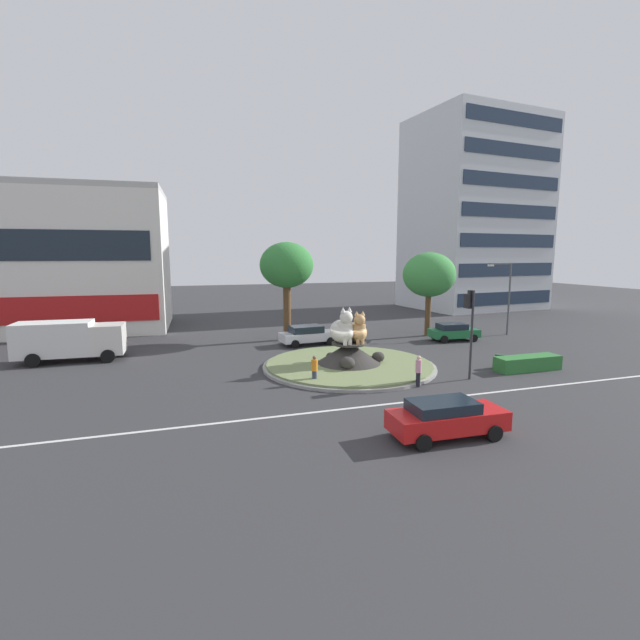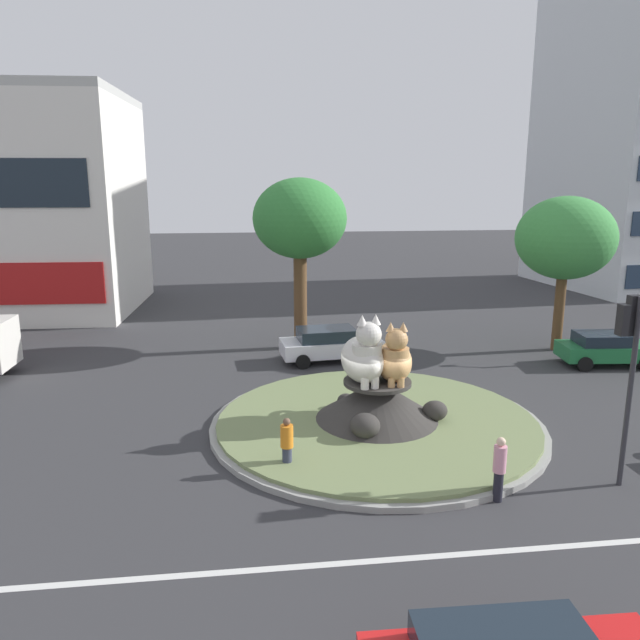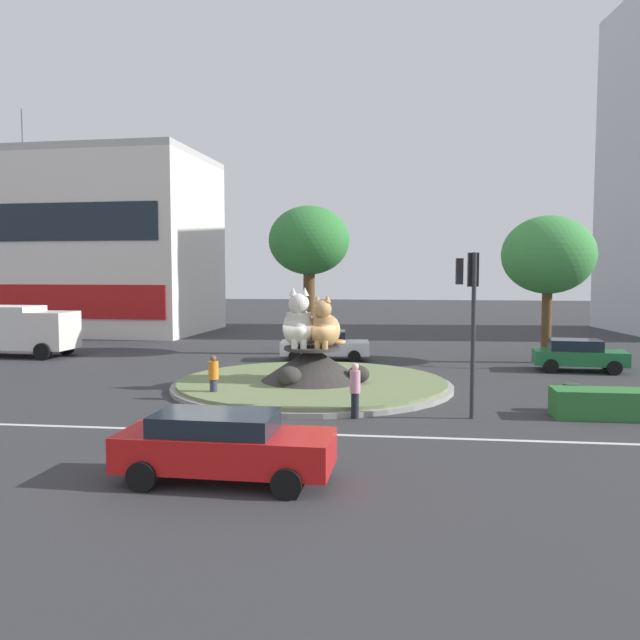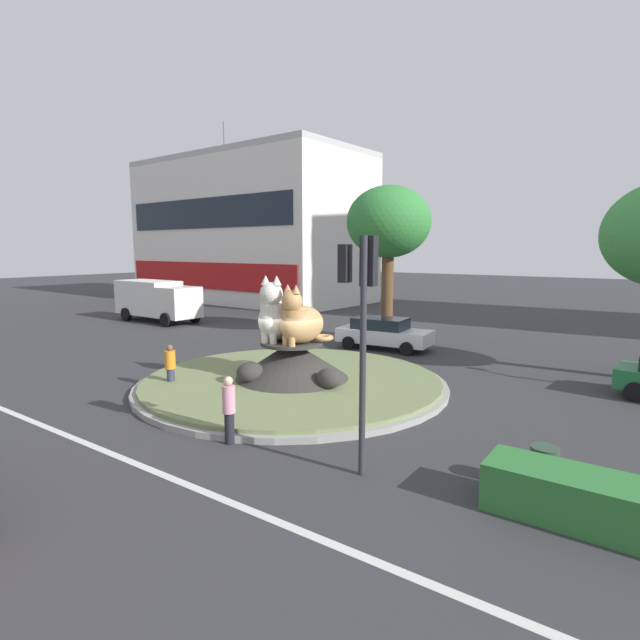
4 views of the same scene
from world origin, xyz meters
name	(u,v)px [view 2 (image 2 of 4)]	position (x,y,z in m)	size (l,w,h in m)	color
ground_plane	(376,427)	(0.00, 0.00, 0.00)	(160.00, 160.00, 0.00)	#333335
lane_centreline	(447,555)	(0.00, -7.23, 0.00)	(112.00, 0.20, 0.01)	silver
roundabout_island	(377,414)	(0.00, -0.02, 0.47)	(11.02, 11.02, 1.62)	gray
cat_statue_white	(364,357)	(-0.50, -0.13, 2.48)	(1.59, 2.49, 2.35)	silver
cat_statue_calico	(395,359)	(0.52, -0.17, 2.38)	(1.53, 2.13, 2.08)	tan
traffic_light_mast	(630,349)	(5.58, -4.62, 3.77)	(0.71, 0.56, 5.16)	#2D2D33
broadleaf_tree_behind_island	(300,220)	(-1.58, 10.24, 6.19)	(4.44, 4.44, 8.18)	brown
second_tree_near_tower	(565,239)	(10.71, 8.33, 5.37)	(4.56, 4.56, 7.35)	brown
pedestrian_pink_shirt	(499,467)	(2.04, -5.12, 0.93)	(0.33, 0.33, 1.74)	black
pedestrian_orange_shirt	(287,444)	(-3.18, -2.82, 0.83)	(0.36, 0.36, 1.59)	#33384C
sedan_on_far_lane	(605,348)	(11.56, 5.63, 0.77)	(4.17, 2.30, 1.46)	#1E6B38
hatchback_near_shophouse	(330,344)	(-0.47, 7.79, 0.81)	(4.67, 2.41, 1.53)	silver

